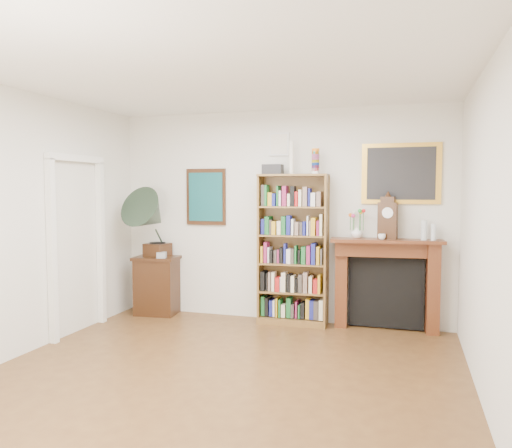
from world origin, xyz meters
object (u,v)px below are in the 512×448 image
(side_cabinet, at_px, (157,285))
(mantel_clock, at_px, (388,219))
(bottle_left, at_px, (424,230))
(gramophone, at_px, (151,218))
(bookshelf, at_px, (293,241))
(bottle_right, at_px, (434,232))
(flower_vase, at_px, (357,232))
(fireplace, at_px, (386,276))
(teacup, at_px, (382,237))
(cd_stack, at_px, (162,255))

(side_cabinet, height_order, mantel_clock, mantel_clock)
(side_cabinet, xyz_separation_m, bottle_left, (3.55, 0.10, 0.86))
(bottle_left, bearing_deg, mantel_clock, -178.59)
(gramophone, bearing_deg, bookshelf, 15.27)
(bookshelf, distance_m, gramophone, 1.97)
(bookshelf, distance_m, bottle_right, 1.73)
(bookshelf, distance_m, flower_vase, 0.82)
(gramophone, height_order, bottle_left, gramophone)
(mantel_clock, height_order, bottle_right, mantel_clock)
(side_cabinet, distance_m, gramophone, 0.97)
(bookshelf, height_order, side_cabinet, bookshelf)
(mantel_clock, height_order, bottle_left, mantel_clock)
(fireplace, xyz_separation_m, gramophone, (-3.11, -0.27, 0.69))
(fireplace, height_order, mantel_clock, mantel_clock)
(bookshelf, relative_size, teacup, 24.68)
(bookshelf, xyz_separation_m, bottle_left, (1.61, 0.04, 0.17))
(bookshelf, height_order, bottle_left, bookshelf)
(gramophone, relative_size, bottle_right, 4.87)
(mantel_clock, height_order, teacup, mantel_clock)
(fireplace, relative_size, flower_vase, 9.42)
(teacup, bearing_deg, bottle_left, 12.13)
(gramophone, bearing_deg, teacup, 12.04)
(side_cabinet, height_order, bottle_right, bottle_right)
(bookshelf, distance_m, bottle_left, 1.62)
(side_cabinet, bearing_deg, bookshelf, -4.18)
(bookshelf, relative_size, bottle_right, 11.22)
(fireplace, height_order, bottle_left, bottle_left)
(teacup, bearing_deg, cd_stack, -177.93)
(bottle_left, bearing_deg, teacup, -167.87)
(side_cabinet, height_order, flower_vase, flower_vase)
(fireplace, bearing_deg, gramophone, 179.41)
(cd_stack, height_order, mantel_clock, mantel_clock)
(gramophone, distance_m, bottle_left, 3.56)
(teacup, bearing_deg, side_cabinet, 179.84)
(bookshelf, height_order, mantel_clock, bookshelf)
(bookshelf, xyz_separation_m, gramophone, (-1.94, -0.19, 0.28))
(flower_vase, bearing_deg, teacup, -20.87)
(bookshelf, relative_size, cd_stack, 18.71)
(bookshelf, relative_size, bottle_left, 9.35)
(gramophone, bearing_deg, mantel_clock, 13.72)
(gramophone, height_order, teacup, gramophone)
(bottle_right, bearing_deg, bottle_left, 173.00)
(mantel_clock, bearing_deg, bottle_left, 11.15)
(cd_stack, xyz_separation_m, teacup, (2.92, 0.11, 0.32))
(side_cabinet, height_order, cd_stack, cd_stack)
(gramophone, height_order, bottle_right, gramophone)
(side_cabinet, relative_size, cd_stack, 6.80)
(fireplace, bearing_deg, mantel_clock, -85.65)
(side_cabinet, bearing_deg, bottle_left, -4.30)
(gramophone, xyz_separation_m, mantel_clock, (3.12, 0.22, 0.03))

